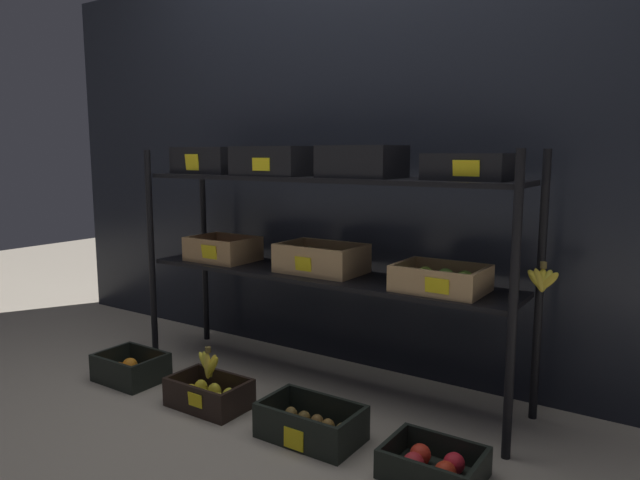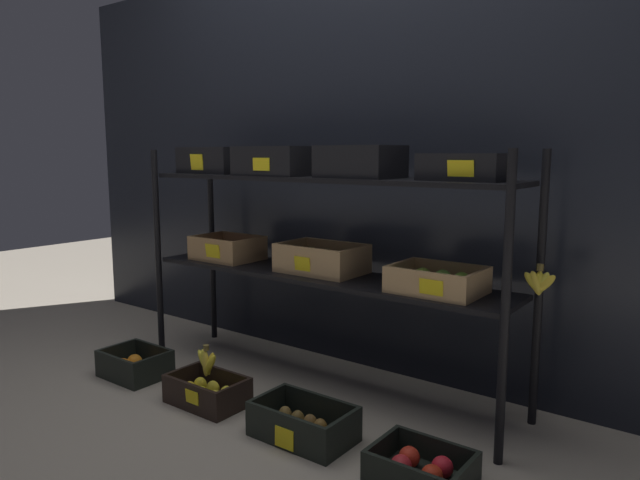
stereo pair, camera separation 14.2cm
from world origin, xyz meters
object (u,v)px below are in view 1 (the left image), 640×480
at_px(crate_ground_apple_red, 433,465).
at_px(banana_bunch_loose, 209,365).
at_px(display_rack, 318,222).
at_px(crate_ground_lemon, 209,395).
at_px(crate_ground_orange, 131,370).
at_px(crate_ground_kiwi, 311,426).

distance_m(crate_ground_apple_red, banana_bunch_loose, 1.01).
xyz_separation_m(display_rack, crate_ground_lemon, (-0.25, -0.46, -0.71)).
distance_m(crate_ground_orange, crate_ground_kiwi, 1.03).
relative_size(crate_ground_lemon, crate_ground_kiwi, 0.89).
relative_size(display_rack, banana_bunch_loose, 13.55).
xyz_separation_m(crate_ground_lemon, crate_ground_kiwi, (0.52, 0.01, 0.00)).
bearing_deg(display_rack, crate_ground_lemon, -118.21).
height_order(crate_ground_lemon, banana_bunch_loose, banana_bunch_loose).
distance_m(crate_ground_lemon, banana_bunch_loose, 0.14).
relative_size(display_rack, crate_ground_apple_red, 6.09).
xyz_separation_m(crate_ground_orange, crate_ground_lemon, (0.51, -0.01, -0.00)).
bearing_deg(banana_bunch_loose, crate_ground_kiwi, 0.97).
height_order(display_rack, crate_ground_lemon, display_rack).
xyz_separation_m(crate_ground_lemon, banana_bunch_loose, (0.00, 0.00, 0.14)).
relative_size(crate_ground_lemon, banana_bunch_loose, 2.35).
bearing_deg(crate_ground_apple_red, banana_bunch_loose, -178.93).
bearing_deg(display_rack, banana_bunch_loose, -117.98).
distance_m(crate_ground_orange, banana_bunch_loose, 0.53).
relative_size(display_rack, crate_ground_lemon, 5.76).
relative_size(crate_ground_lemon, crate_ground_apple_red, 1.06).
height_order(crate_ground_kiwi, crate_ground_apple_red, crate_ground_kiwi).
bearing_deg(crate_ground_lemon, banana_bunch_loose, 2.73).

